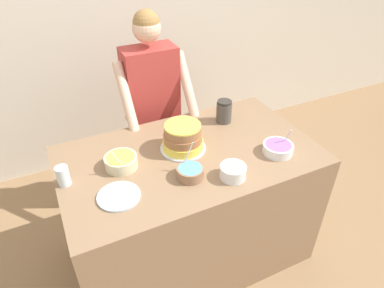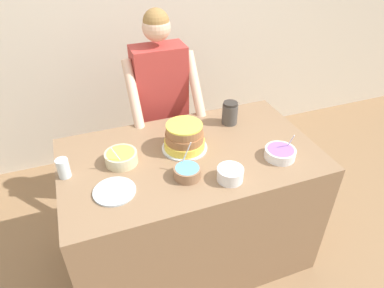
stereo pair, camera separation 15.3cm
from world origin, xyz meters
The scene contains 11 objects.
wall_back centered at (0.00, 1.97, 1.30)m, with size 10.00×0.05×2.60m.
counter centered at (0.00, 0.46, 0.46)m, with size 1.58×0.92×0.92m.
person_baker centered at (0.01, 1.14, 0.98)m, with size 0.53×0.46×1.63m.
cake centered at (-0.01, 0.53, 1.00)m, with size 0.29×0.29×0.18m.
frosting_bowl_yellow centered at (-0.41, 0.52, 0.96)m, with size 0.19×0.19×0.16m.
frosting_bowl_purple centered at (0.50, 0.24, 0.96)m, with size 0.19×0.19×0.15m.
frosting_bowl_blue centered at (-0.09, 0.26, 0.96)m, with size 0.16×0.16×0.19m.
frosting_bowl_pink centered at (0.12, 0.16, 0.96)m, with size 0.15×0.15×0.08m.
drinking_glass centered at (-0.74, 0.51, 0.98)m, with size 0.07×0.07×0.12m.
ceramic_plate centered at (-0.50, 0.28, 0.93)m, with size 0.23×0.23×0.01m.
stoneware_jar centered at (0.38, 0.71, 1.00)m, with size 0.11×0.11×0.16m.
Camera 2 is at (-0.58, -1.13, 2.18)m, focal length 32.00 mm.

